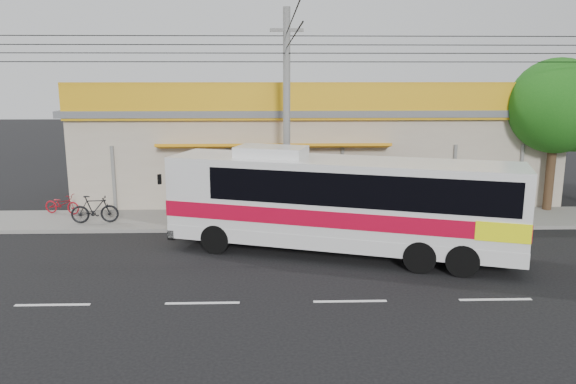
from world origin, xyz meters
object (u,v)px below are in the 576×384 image
Objects in this scene: utility_pole at (287,48)px; tree_near at (560,109)px; coach_bus at (346,199)px; motorbike_dark at (95,209)px; motorbike_red at (62,204)px.

utility_pole is 5.04× the size of tree_near.
coach_bus is 11.61m from tree_near.
utility_pole is at bearing -171.37° from tree_near.
motorbike_dark is 0.06× the size of utility_pole.
tree_near is (19.49, 1.66, 3.85)m from motorbike_dark.
motorbike_dark is at bearing -175.14° from tree_near.
motorbike_dark is 0.28× the size of tree_near.
utility_pole is (-1.88, 3.75, 5.09)m from coach_bus.
motorbike_red is 0.24× the size of tree_near.
motorbike_dark is (-9.62, 3.88, -1.22)m from coach_bus.
tree_near is (11.75, 1.78, -2.47)m from utility_pole.
tree_near is at bearing -90.34° from motorbike_dark.
utility_pole is 12.14m from tree_near.
motorbike_red is at bearing 44.90° from motorbike_dark.
tree_near reaches higher than motorbike_dark.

